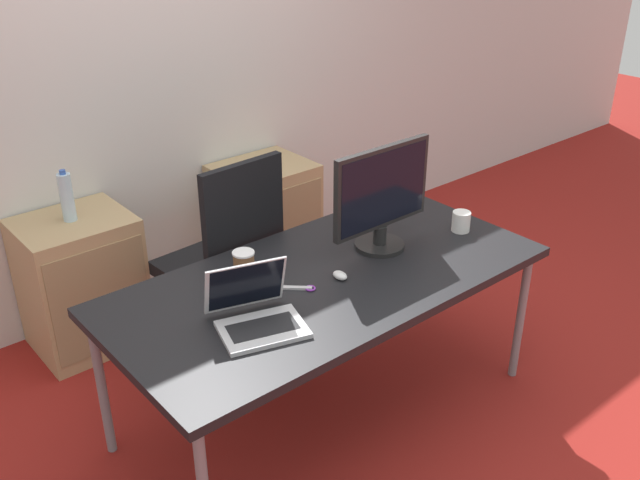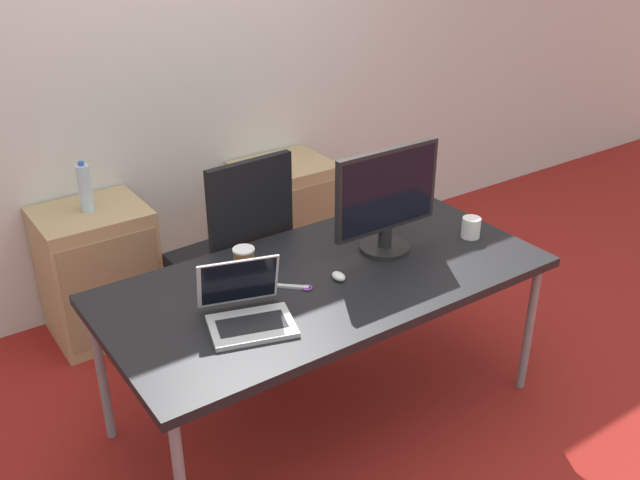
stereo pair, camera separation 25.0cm
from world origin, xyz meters
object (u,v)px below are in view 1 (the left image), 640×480
at_px(mouse, 340,275).
at_px(laptop_center, 257,314).
at_px(water_bottle, 67,197).
at_px(coffee_cup_white, 461,221).
at_px(cabinet_right, 265,221).
at_px(monitor, 382,197).
at_px(office_chair, 224,280).
at_px(coffee_cup_brown, 244,264).
at_px(cabinet_left, 82,283).

bearing_deg(mouse, laptop_center, -172.59).
height_order(water_bottle, coffee_cup_white, water_bottle).
xyz_separation_m(water_bottle, mouse, (0.62, -1.28, -0.10)).
bearing_deg(cabinet_right, monitor, -99.90).
xyz_separation_m(office_chair, mouse, (0.10, -0.76, 0.32)).
xyz_separation_m(cabinet_right, coffee_cup_brown, (-0.82, -1.00, 0.41)).
distance_m(monitor, mouse, 0.41).
bearing_deg(cabinet_left, monitor, -51.07).
distance_m(cabinet_left, monitor, 1.63).
xyz_separation_m(office_chair, cabinet_right, (0.63, 0.51, -0.05)).
bearing_deg(coffee_cup_brown, mouse, -43.37).
distance_m(cabinet_right, water_bottle, 1.25).
distance_m(cabinet_left, mouse, 1.47).
height_order(office_chair, water_bottle, office_chair).
height_order(monitor, mouse, monitor).
xyz_separation_m(monitor, coffee_cup_white, (0.41, -0.13, -0.20)).
bearing_deg(coffee_cup_brown, office_chair, 68.19).
xyz_separation_m(cabinet_right, laptop_center, (-1.00, -1.34, 0.41)).
bearing_deg(mouse, coffee_cup_brown, 136.63).
relative_size(laptop_center, monitor, 0.70).
bearing_deg(coffee_cup_white, water_bottle, 136.20).
bearing_deg(mouse, office_chair, 97.19).
bearing_deg(coffee_cup_white, mouse, 177.97).
xyz_separation_m(cabinet_right, mouse, (-0.53, -1.27, 0.37)).
xyz_separation_m(office_chair, monitor, (0.42, -0.66, 0.55)).
height_order(mouse, coffee_cup_brown, coffee_cup_brown).
height_order(cabinet_left, mouse, mouse).
bearing_deg(monitor, laptop_center, -168.59).
bearing_deg(coffee_cup_brown, monitor, -15.83).
relative_size(cabinet_left, laptop_center, 1.91).
height_order(cabinet_left, coffee_cup_brown, coffee_cup_brown).
relative_size(monitor, coffee_cup_white, 5.56).
relative_size(water_bottle, monitor, 0.49).
bearing_deg(laptop_center, coffee_cup_brown, 62.44).
distance_m(water_bottle, mouse, 1.42).
height_order(office_chair, monitor, monitor).
bearing_deg(water_bottle, laptop_center, -83.25).
bearing_deg(water_bottle, cabinet_left, -90.00).
bearing_deg(monitor, office_chair, 122.59).
height_order(office_chair, cabinet_right, office_chair).
relative_size(mouse, coffee_cup_white, 0.75).
bearing_deg(office_chair, cabinet_right, 39.37).
relative_size(monitor, mouse, 7.43).
distance_m(office_chair, cabinet_left, 0.74).
distance_m(coffee_cup_white, coffee_cup_brown, 1.07).
distance_m(water_bottle, laptop_center, 1.35).
xyz_separation_m(office_chair, coffee_cup_white, (0.83, -0.79, 0.35)).
xyz_separation_m(water_bottle, coffee_cup_white, (1.36, -1.30, -0.07)).
relative_size(cabinet_right, coffee_cup_brown, 6.25).
relative_size(cabinet_left, cabinet_right, 1.00).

